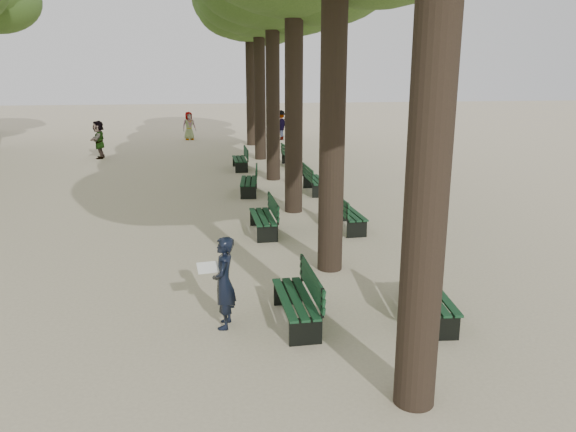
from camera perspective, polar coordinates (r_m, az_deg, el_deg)
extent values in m
plane|color=beige|center=(9.14, -1.01, -12.28)|extent=(120.00, 120.00, 0.00)
cylinder|color=#33261C|center=(6.59, 14.46, 10.74)|extent=(0.52, 0.52, 7.50)
cylinder|color=#33261C|center=(11.36, 4.61, 12.70)|extent=(0.52, 0.52, 7.50)
cylinder|color=#33261C|center=(16.27, 0.60, 13.39)|extent=(0.52, 0.52, 7.50)
cylinder|color=#33261C|center=(21.23, -1.56, 13.73)|extent=(0.52, 0.52, 7.50)
cylinder|color=#33261C|center=(26.20, -2.90, 13.94)|extent=(0.52, 0.52, 7.50)
cylinder|color=#33261C|center=(31.18, -3.82, 14.07)|extent=(0.52, 0.52, 7.50)
cube|color=black|center=(9.53, 0.71, -9.60)|extent=(0.57, 1.81, 0.45)
cube|color=black|center=(9.44, 0.72, -8.36)|extent=(0.59, 1.81, 0.04)
cube|color=black|center=(9.39, 2.41, -6.72)|extent=(0.09, 1.80, 0.40)
cube|color=black|center=(14.50, -2.59, -0.93)|extent=(0.57, 1.81, 0.45)
cube|color=black|center=(14.44, -2.60, -0.07)|extent=(0.59, 1.81, 0.04)
cube|color=black|center=(14.41, -1.51, 1.01)|extent=(0.09, 1.80, 0.40)
cube|color=black|center=(19.10, -4.05, 2.92)|extent=(0.70, 1.84, 0.45)
cube|color=black|center=(19.06, -4.06, 3.58)|extent=(0.72, 1.85, 0.04)
cube|color=black|center=(19.00, -3.23, 4.39)|extent=(0.23, 1.79, 0.40)
cube|color=black|center=(23.77, -4.94, 5.26)|extent=(0.55, 1.81, 0.45)
cube|color=black|center=(23.73, -4.95, 5.80)|extent=(0.57, 1.81, 0.04)
cube|color=black|center=(23.71, -4.29, 6.47)|extent=(0.07, 1.80, 0.40)
cube|color=black|center=(9.98, 14.20, -8.92)|extent=(0.68, 1.84, 0.45)
cube|color=black|center=(9.89, 14.28, -7.72)|extent=(0.70, 1.84, 0.04)
cube|color=black|center=(9.71, 12.80, -6.34)|extent=(0.20, 1.80, 0.40)
cube|color=black|center=(14.98, 6.16, -0.49)|extent=(0.61, 1.82, 0.45)
cube|color=black|center=(14.92, 6.18, 0.34)|extent=(0.63, 1.82, 0.04)
cube|color=black|center=(14.77, 5.18, 1.30)|extent=(0.13, 1.80, 0.40)
cube|color=black|center=(19.29, 2.82, 3.05)|extent=(0.55, 1.81, 0.45)
cube|color=black|center=(19.24, 2.83, 3.71)|extent=(0.57, 1.81, 0.04)
cube|color=black|center=(19.14, 2.01, 4.48)|extent=(0.07, 1.80, 0.40)
cube|color=black|center=(24.45, 0.41, 5.59)|extent=(0.66, 1.83, 0.45)
cube|color=black|center=(24.41, 0.41, 6.11)|extent=(0.68, 1.84, 0.04)
cube|color=black|center=(24.31, -0.24, 6.72)|extent=(0.18, 1.80, 0.40)
imported|color=black|center=(9.26, -6.52, -6.74)|extent=(0.40, 0.66, 1.55)
cube|color=white|center=(9.16, -8.14, -5.20)|extent=(0.37, 0.29, 0.12)
imported|color=#262628|center=(33.51, -0.76, 9.22)|extent=(0.87, 1.14, 1.74)
imported|color=#262628|center=(34.02, -10.02, 9.01)|extent=(0.87, 0.59, 1.65)
imported|color=#262628|center=(28.01, -18.65, 7.37)|extent=(0.37, 1.65, 1.77)
imported|color=#262628|center=(34.44, 0.24, 9.48)|extent=(1.02, 1.04, 1.86)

